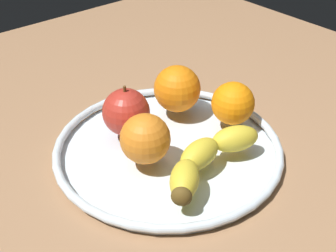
{
  "coord_description": "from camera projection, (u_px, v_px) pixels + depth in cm",
  "views": [
    {
      "loc": [
        34.18,
        40.23,
        41.16
      ],
      "look_at": [
        0.0,
        0.0,
        4.8
      ],
      "focal_mm": 48.43,
      "sensor_mm": 36.0,
      "label": 1
    }
  ],
  "objects": [
    {
      "name": "fruit_bowl",
      "position": [
        168.0,
        148.0,
        0.66
      ],
      "size": [
        33.37,
        33.37,
        1.8
      ],
      "color": "silver",
      "rests_on": "ground_plane"
    },
    {
      "name": "orange_front_left",
      "position": [
        145.0,
        139.0,
        0.61
      ],
      "size": [
        6.94,
        6.94,
        6.94
      ],
      "primitive_type": "sphere",
      "color": "orange",
      "rests_on": "fruit_bowl"
    },
    {
      "name": "ground_plane",
      "position": [
        168.0,
        163.0,
        0.68
      ],
      "size": [
        117.49,
        117.49,
        4.0
      ],
      "primitive_type": "cube",
      "color": "#9E7350"
    },
    {
      "name": "apple",
      "position": [
        126.0,
        112.0,
        0.66
      ],
      "size": [
        7.03,
        7.03,
        7.83
      ],
      "color": "#B42E23",
      "rests_on": "fruit_bowl"
    },
    {
      "name": "banana",
      "position": [
        207.0,
        158.0,
        0.6
      ],
      "size": [
        19.01,
        8.52,
        3.7
      ],
      "rotation": [
        0.0,
        0.0,
        0.16
      ],
      "color": "gold",
      "rests_on": "fruit_bowl"
    },
    {
      "name": "orange_back_right",
      "position": [
        177.0,
        89.0,
        0.71
      ],
      "size": [
        7.46,
        7.46,
        7.46
      ],
      "primitive_type": "sphere",
      "color": "orange",
      "rests_on": "fruit_bowl"
    },
    {
      "name": "orange_back_left",
      "position": [
        233.0,
        103.0,
        0.69
      ],
      "size": [
        6.61,
        6.61,
        6.61
      ],
      "primitive_type": "sphere",
      "color": "orange",
      "rests_on": "fruit_bowl"
    }
  ]
}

